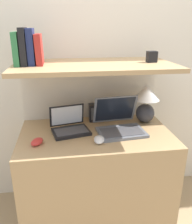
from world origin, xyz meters
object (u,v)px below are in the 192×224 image
object	(u,v)px
laptop_large	(119,124)
computer_mouse	(99,140)
book_black	(24,47)
shelf_gadget	(152,57)
book_navy	(31,47)
table_lamp	(146,100)
book_green	(17,49)
second_mouse	(37,142)
book_red	(39,50)
laptop_small	(70,126)
router_box	(97,112)

from	to	relation	value
laptop_large	computer_mouse	world-z (taller)	laptop_large
book_black	shelf_gadget	world-z (taller)	book_black
book_navy	shelf_gadget	xyz separation A→B (m)	(0.81, 0.00, -0.08)
table_lamp	computer_mouse	world-z (taller)	table_lamp
book_green	computer_mouse	bearing A→B (deg)	-24.01
laptop_large	second_mouse	xyz separation A→B (m)	(-0.58, -0.14, -0.03)
laptop_large	shelf_gadget	distance (m)	0.53
second_mouse	book_green	world-z (taller)	book_green
computer_mouse	second_mouse	distance (m)	0.40
laptop_large	book_red	xyz separation A→B (m)	(-0.53, 0.06, 0.53)
book_navy	shelf_gadget	bearing A→B (deg)	0.00
computer_mouse	shelf_gadget	size ratio (longest dim) A/B	1.53
book_red	laptop_small	bearing A→B (deg)	-6.10
shelf_gadget	router_box	bearing A→B (deg)	156.63
book_red	shelf_gadget	bearing A→B (deg)	0.00
laptop_large	book_green	world-z (taller)	book_green
book_black	router_box	bearing A→B (deg)	17.57
router_box	book_black	bearing A→B (deg)	-162.43
book_red	shelf_gadget	size ratio (longest dim) A/B	2.58
table_lamp	book_black	distance (m)	0.97
laptop_small	router_box	world-z (taller)	laptop_small
book_navy	book_red	size ratio (longest dim) A/B	1.17
shelf_gadget	book_black	bearing A→B (deg)	180.00
laptop_large	laptop_small	distance (m)	0.36
book_navy	shelf_gadget	size ratio (longest dim) A/B	3.02
laptop_large	second_mouse	size ratio (longest dim) A/B	2.97
book_black	book_red	distance (m)	0.09
computer_mouse	book_black	xyz separation A→B (m)	(-0.45, 0.22, 0.58)
computer_mouse	book_red	size ratio (longest dim) A/B	0.60
book_black	laptop_small	bearing A→B (deg)	-4.01
table_lamp	laptop_small	xyz separation A→B (m)	(-0.60, -0.09, -0.14)
laptop_small	second_mouse	world-z (taller)	laptop_small
table_lamp	book_green	size ratio (longest dim) A/B	1.49
second_mouse	book_red	xyz separation A→B (m)	(0.04, 0.19, 0.56)
second_mouse	book_red	bearing A→B (deg)	77.17
book_navy	router_box	bearing A→B (deg)	19.17
computer_mouse	book_black	distance (m)	0.77
laptop_small	computer_mouse	xyz separation A→B (m)	(0.18, -0.20, -0.02)
router_box	shelf_gadget	bearing A→B (deg)	-23.37
computer_mouse	book_green	xyz separation A→B (m)	(-0.49, 0.22, 0.57)
book_green	book_navy	xyz separation A→B (m)	(0.09, -0.00, 0.01)
laptop_large	shelf_gadget	world-z (taller)	shelf_gadget
laptop_small	book_black	bearing A→B (deg)	175.99
laptop_large	computer_mouse	bearing A→B (deg)	-136.82
laptop_large	laptop_small	world-z (taller)	laptop_large
book_navy	shelf_gadget	distance (m)	0.81
book_green	book_navy	distance (m)	0.09
laptop_large	laptop_small	bearing A→B (deg)	174.03
table_lamp	book_red	bearing A→B (deg)	-174.38
laptop_large	router_box	size ratio (longest dim) A/B	2.52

